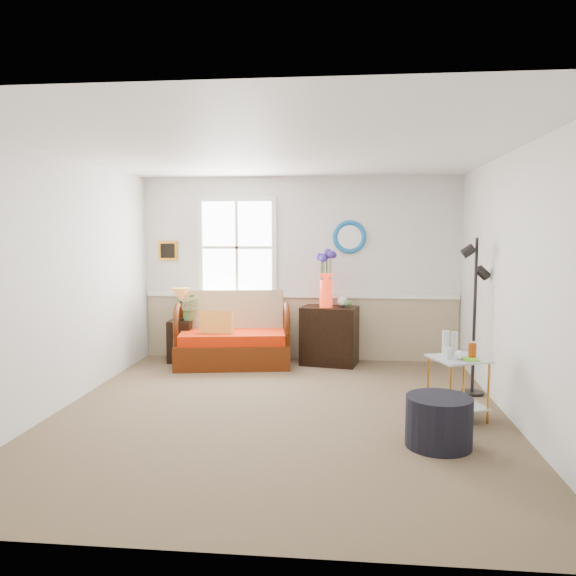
# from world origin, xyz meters

# --- Properties ---
(floor) EXTENTS (4.50, 5.00, 0.01)m
(floor) POSITION_xyz_m (0.00, 0.00, 0.00)
(floor) COLOR brown
(floor) RESTS_ON ground
(ceiling) EXTENTS (4.50, 5.00, 0.01)m
(ceiling) POSITION_xyz_m (0.00, 0.00, 2.60)
(ceiling) COLOR white
(ceiling) RESTS_ON walls
(walls) EXTENTS (4.51, 5.01, 2.60)m
(walls) POSITION_xyz_m (0.00, 0.00, 1.30)
(walls) COLOR silver
(walls) RESTS_ON floor
(wainscot) EXTENTS (4.46, 0.02, 0.90)m
(wainscot) POSITION_xyz_m (0.00, 2.48, 0.45)
(wainscot) COLOR tan
(wainscot) RESTS_ON walls
(chair_rail) EXTENTS (4.46, 0.04, 0.06)m
(chair_rail) POSITION_xyz_m (0.00, 2.47, 0.92)
(chair_rail) COLOR white
(chair_rail) RESTS_ON walls
(window) EXTENTS (1.14, 0.06, 1.44)m
(window) POSITION_xyz_m (-0.90, 2.47, 1.60)
(window) COLOR white
(window) RESTS_ON walls
(picture) EXTENTS (0.28, 0.03, 0.28)m
(picture) POSITION_xyz_m (-1.92, 2.48, 1.55)
(picture) COLOR #B07017
(picture) RESTS_ON walls
(mirror) EXTENTS (0.47, 0.07, 0.47)m
(mirror) POSITION_xyz_m (0.70, 2.48, 1.75)
(mirror) COLOR #177EC8
(mirror) RESTS_ON walls
(loveseat) EXTENTS (1.64, 1.10, 1.00)m
(loveseat) POSITION_xyz_m (-0.88, 2.00, 0.50)
(loveseat) COLOR #501E05
(loveseat) RESTS_ON floor
(throw_pillow) EXTENTS (0.43, 0.11, 0.43)m
(throw_pillow) POSITION_xyz_m (-1.08, 1.89, 0.54)
(throw_pillow) COLOR #DA5C10
(throw_pillow) RESTS_ON loveseat
(lamp_stand) EXTENTS (0.34, 0.34, 0.58)m
(lamp_stand) POSITION_xyz_m (-1.65, 2.13, 0.29)
(lamp_stand) COLOR black
(lamp_stand) RESTS_ON floor
(table_lamp) EXTENTS (0.27, 0.27, 0.46)m
(table_lamp) POSITION_xyz_m (-1.63, 2.12, 0.81)
(table_lamp) COLOR #B66F33
(table_lamp) RESTS_ON lamp_stand
(potted_plant) EXTENTS (0.44, 0.47, 0.30)m
(potted_plant) POSITION_xyz_m (-1.52, 2.16, 0.73)
(potted_plant) COLOR #4F7C3F
(potted_plant) RESTS_ON lamp_stand
(cabinet) EXTENTS (0.82, 0.61, 0.80)m
(cabinet) POSITION_xyz_m (0.44, 2.18, 0.40)
(cabinet) COLOR black
(cabinet) RESTS_ON floor
(flower_vase) EXTENTS (0.22, 0.22, 0.77)m
(flower_vase) POSITION_xyz_m (0.39, 2.17, 1.18)
(flower_vase) COLOR red
(flower_vase) RESTS_ON cabinet
(side_table) EXTENTS (0.62, 0.62, 0.61)m
(side_table) POSITION_xyz_m (1.74, -0.00, 0.30)
(side_table) COLOR #BB7924
(side_table) RESTS_ON floor
(tabletop_items) EXTENTS (0.43, 0.43, 0.24)m
(tabletop_items) POSITION_xyz_m (1.77, 0.06, 0.73)
(tabletop_items) COLOR silver
(tabletop_items) RESTS_ON side_table
(floor_lamp) EXTENTS (0.27, 0.27, 1.76)m
(floor_lamp) POSITION_xyz_m (2.08, 0.89, 0.88)
(floor_lamp) COLOR black
(floor_lamp) RESTS_ON floor
(ottoman) EXTENTS (0.60, 0.60, 0.43)m
(ottoman) POSITION_xyz_m (1.44, -0.73, 0.22)
(ottoman) COLOR black
(ottoman) RESTS_ON floor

